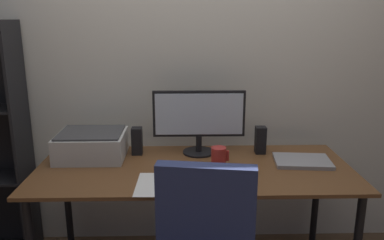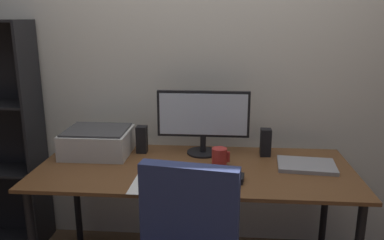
% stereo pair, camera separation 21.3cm
% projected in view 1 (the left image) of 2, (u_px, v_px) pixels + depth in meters
% --- Properties ---
extents(back_wall, '(6.40, 0.10, 2.60)m').
position_uv_depth(back_wall, '(192.00, 58.00, 2.61)').
color(back_wall, silver).
rests_on(back_wall, ground).
extents(desk, '(1.79, 0.75, 0.74)m').
position_uv_depth(desk, '(194.00, 179.00, 2.24)').
color(desk, brown).
rests_on(desk, ground).
extents(monitor, '(0.57, 0.20, 0.40)m').
position_uv_depth(monitor, '(199.00, 118.00, 2.39)').
color(monitor, black).
rests_on(monitor, desk).
extents(keyboard, '(0.29, 0.12, 0.02)m').
position_uv_depth(keyboard, '(199.00, 180.00, 2.03)').
color(keyboard, silver).
rests_on(keyboard, desk).
extents(mouse, '(0.07, 0.10, 0.03)m').
position_uv_depth(mouse, '(241.00, 176.00, 2.05)').
color(mouse, black).
rests_on(mouse, desk).
extents(coffee_mug, '(0.10, 0.09, 0.11)m').
position_uv_depth(coffee_mug, '(219.00, 157.00, 2.23)').
color(coffee_mug, '#B72D28').
rests_on(coffee_mug, desk).
extents(laptop, '(0.34, 0.26, 0.02)m').
position_uv_depth(laptop, '(302.00, 161.00, 2.28)').
color(laptop, '#99999E').
rests_on(laptop, desk).
extents(speaker_left, '(0.06, 0.07, 0.17)m').
position_uv_depth(speaker_left, '(137.00, 141.00, 2.41)').
color(speaker_left, black).
rests_on(speaker_left, desk).
extents(speaker_right, '(0.06, 0.07, 0.17)m').
position_uv_depth(speaker_right, '(260.00, 140.00, 2.43)').
color(speaker_right, black).
rests_on(speaker_right, desk).
extents(printer, '(0.40, 0.34, 0.16)m').
position_uv_depth(printer, '(92.00, 145.00, 2.36)').
color(printer, silver).
rests_on(printer, desk).
extents(paper_sheet, '(0.22, 0.30, 0.00)m').
position_uv_depth(paper_sheet, '(157.00, 184.00, 1.99)').
color(paper_sheet, white).
rests_on(paper_sheet, desk).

